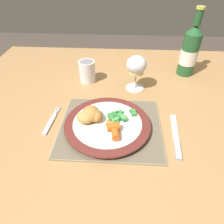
% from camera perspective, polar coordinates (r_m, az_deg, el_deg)
% --- Properties ---
extents(ground_plane, '(6.00, 6.00, 0.00)m').
position_cam_1_polar(ground_plane, '(1.33, 0.07, -24.41)').
color(ground_plane, '#4C4238').
extents(dining_table, '(1.26, 1.09, 0.74)m').
position_cam_1_polar(dining_table, '(0.79, 0.11, -3.10)').
color(dining_table, '#AD7F4C').
rests_on(dining_table, ground).
extents(placemat, '(0.33, 0.29, 0.01)m').
position_cam_1_polar(placemat, '(0.66, -0.16, -4.13)').
color(placemat, gray).
rests_on(placemat, dining_table).
extents(dinner_plate, '(0.28, 0.28, 0.02)m').
position_cam_1_polar(dinner_plate, '(0.64, -1.31, -3.56)').
color(dinner_plate, white).
rests_on(dinner_plate, placemat).
extents(breaded_croquettes, '(0.09, 0.08, 0.04)m').
position_cam_1_polar(breaded_croquettes, '(0.64, -6.19, -0.87)').
color(breaded_croquettes, '#B77F3D').
rests_on(breaded_croquettes, dinner_plate).
extents(green_beans_pile, '(0.09, 0.08, 0.02)m').
position_cam_1_polar(green_beans_pile, '(0.65, 2.02, -1.11)').
color(green_beans_pile, '#4CA84C').
rests_on(green_beans_pile, dinner_plate).
extents(glazed_carrots, '(0.05, 0.08, 0.02)m').
position_cam_1_polar(glazed_carrots, '(0.60, 0.52, -4.78)').
color(glazed_carrots, orange).
rests_on(glazed_carrots, dinner_plate).
extents(fork, '(0.02, 0.14, 0.01)m').
position_cam_1_polar(fork, '(0.70, -17.10, -2.77)').
color(fork, silver).
rests_on(fork, dining_table).
extents(table_knife, '(0.04, 0.20, 0.01)m').
position_cam_1_polar(table_knife, '(0.65, 17.83, -7.34)').
color(table_knife, silver).
rests_on(table_knife, dining_table).
extents(wine_glass, '(0.08, 0.08, 0.14)m').
position_cam_1_polar(wine_glass, '(0.80, 7.00, 12.80)').
color(wine_glass, silver).
rests_on(wine_glass, dining_table).
extents(bottle, '(0.08, 0.08, 0.28)m').
position_cam_1_polar(bottle, '(0.97, 21.33, 15.91)').
color(bottle, '#23562D').
rests_on(bottle, dining_table).
extents(drinking_cup, '(0.07, 0.07, 0.09)m').
position_cam_1_polar(drinking_cup, '(0.88, -7.08, 11.56)').
color(drinking_cup, white).
rests_on(drinking_cup, dining_table).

